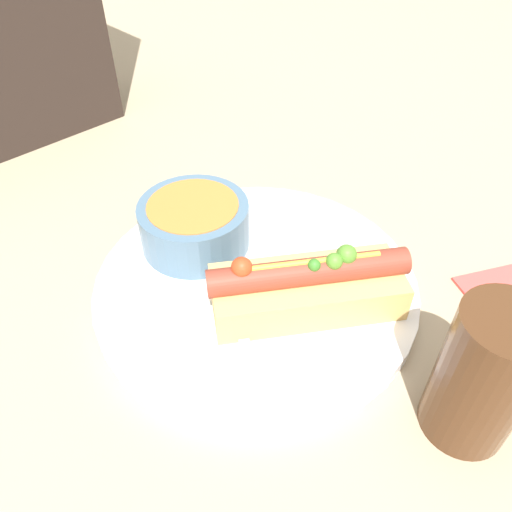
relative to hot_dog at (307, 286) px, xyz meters
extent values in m
plane|color=tan|center=(-0.01, 0.05, -0.04)|extent=(4.00, 4.00, 0.00)
cylinder|color=white|center=(-0.01, 0.05, -0.03)|extent=(0.30, 0.30, 0.01)
cube|color=#DBAD60|center=(0.00, 0.00, -0.01)|extent=(0.17, 0.14, 0.03)
cylinder|color=brown|center=(0.00, 0.00, 0.02)|extent=(0.15, 0.11, 0.02)
sphere|color=#C63F1E|center=(-0.04, 0.03, 0.03)|extent=(0.02, 0.02, 0.02)
sphere|color=#518C2D|center=(0.01, -0.01, 0.03)|extent=(0.01, 0.01, 0.01)
sphere|color=#387A28|center=(0.00, 0.00, 0.03)|extent=(0.01, 0.01, 0.01)
sphere|color=#518C2D|center=(0.03, -0.02, 0.03)|extent=(0.02, 0.02, 0.02)
sphere|color=#387A28|center=(-0.05, 0.04, 0.03)|extent=(0.01, 0.01, 0.01)
cylinder|color=gold|center=(0.00, 0.00, 0.03)|extent=(0.10, 0.07, 0.01)
cylinder|color=slate|center=(-0.02, 0.13, 0.00)|extent=(0.11, 0.11, 0.05)
cylinder|color=#C67533|center=(-0.02, 0.13, 0.02)|extent=(0.09, 0.09, 0.01)
cube|color=#B7B7BC|center=(-0.07, 0.00, -0.02)|extent=(0.06, 0.09, 0.00)
ellipsoid|color=#B7B7BC|center=(-0.03, 0.06, -0.02)|extent=(0.04, 0.05, 0.01)
cylinder|color=#4C2D19|center=(0.01, -0.15, 0.02)|extent=(0.06, 0.06, 0.11)
camera|label=1|loc=(-0.23, -0.18, 0.30)|focal=35.00mm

